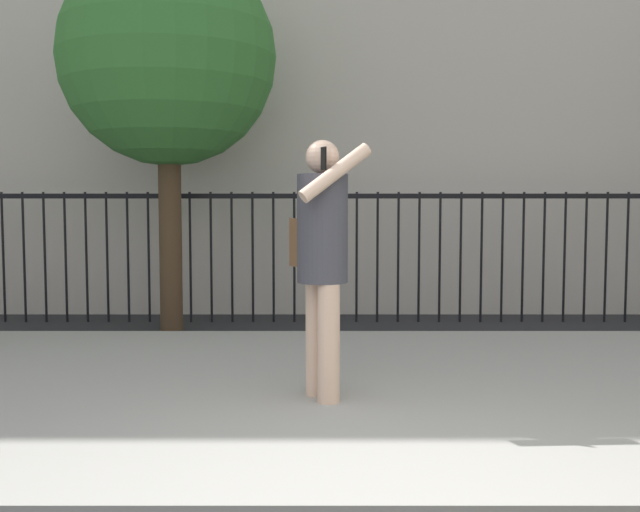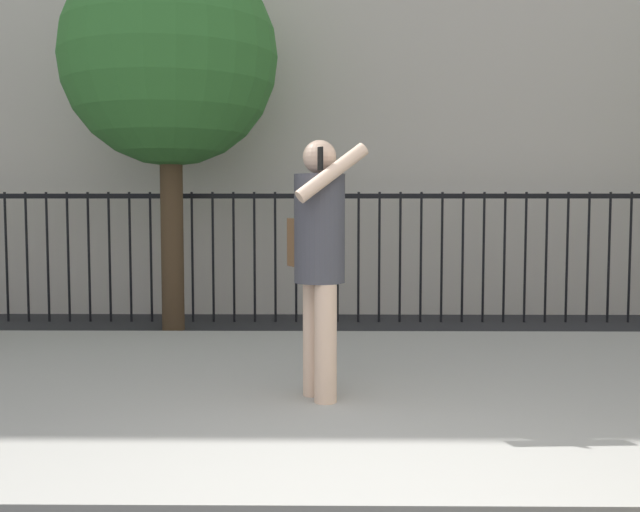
{
  "view_description": "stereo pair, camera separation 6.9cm",
  "coord_description": "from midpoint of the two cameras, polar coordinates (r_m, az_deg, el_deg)",
  "views": [
    {
      "loc": [
        -0.32,
        -3.18,
        1.49
      ],
      "look_at": [
        -0.31,
        2.08,
        1.1
      ],
      "focal_mm": 41.67,
      "sensor_mm": 36.0,
      "label": 1
    },
    {
      "loc": [
        -0.25,
        -3.18,
        1.49
      ],
      "look_at": [
        -0.31,
        2.08,
        1.1
      ],
      "focal_mm": 41.67,
      "sensor_mm": 36.0,
      "label": 2
    }
  ],
  "objects": [
    {
      "name": "sidewalk",
      "position": [
        5.57,
        2.84,
        -10.48
      ],
      "size": [
        28.0,
        4.4,
        0.15
      ],
      "primitive_type": "cube",
      "color": "#9E9B93",
      "rests_on": "ground"
    },
    {
      "name": "street_tree_near",
      "position": [
        8.82,
        -12.02,
        14.59
      ],
      "size": [
        2.45,
        2.45,
        4.33
      ],
      "color": "#4C3823",
      "rests_on": "ground"
    },
    {
      "name": "pedestrian_on_phone",
      "position": [
        4.99,
        -0.51,
        0.52
      ],
      "size": [
        0.57,
        0.72,
        1.74
      ],
      "color": "beige",
      "rests_on": "sidewalk"
    },
    {
      "name": "iron_fence",
      "position": [
        9.09,
        1.64,
        1.29
      ],
      "size": [
        12.03,
        0.04,
        1.6
      ],
      "color": "black",
      "rests_on": "ground"
    }
  ]
}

